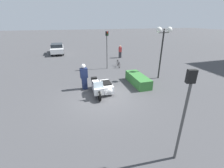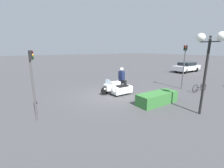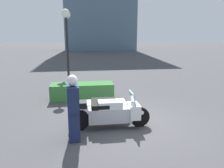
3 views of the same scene
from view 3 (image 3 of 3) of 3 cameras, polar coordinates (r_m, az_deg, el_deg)
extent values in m
plane|color=#424244|center=(7.37, 4.39, -10.17)|extent=(160.00, 160.00, 0.00)
cylinder|color=black|center=(7.05, 7.22, -8.54)|extent=(0.64, 0.10, 0.64)
cylinder|color=black|center=(6.81, -8.53, -9.36)|extent=(0.64, 0.10, 0.64)
cylinder|color=black|center=(7.54, -2.65, -7.58)|extent=(0.50, 0.10, 0.50)
cube|color=#B7B7BC|center=(6.82, -0.51, -8.01)|extent=(1.34, 0.45, 0.45)
cube|color=white|center=(6.71, -0.52, -5.42)|extent=(0.73, 0.42, 0.24)
cube|color=black|center=(6.68, -3.11, -5.69)|extent=(0.54, 0.42, 0.12)
cube|color=white|center=(6.92, 5.71, -6.96)|extent=(0.32, 0.60, 0.44)
cube|color=silver|center=(6.78, 5.39, -3.68)|extent=(0.11, 0.57, 0.40)
sphere|color=white|center=(7.01, 7.64, -7.35)|extent=(0.18, 0.18, 0.18)
cube|color=white|center=(7.49, -2.20, -6.48)|extent=(1.51, 0.64, 0.50)
sphere|color=white|center=(7.57, 2.64, -6.06)|extent=(0.47, 0.47, 0.47)
cube|color=black|center=(7.40, -2.22, -4.35)|extent=(0.83, 0.55, 0.09)
cube|color=black|center=(6.64, -7.62, -5.28)|extent=(0.24, 0.40, 0.18)
cube|color=#192347|center=(6.17, -9.88, -10.67)|extent=(0.33, 0.37, 0.86)
cube|color=#192347|center=(5.91, -10.16, -3.79)|extent=(0.34, 0.52, 0.68)
sphere|color=tan|center=(5.80, -10.34, 0.55)|extent=(0.23, 0.23, 0.23)
sphere|color=white|center=(5.79, -10.36, 0.95)|extent=(0.29, 0.29, 0.29)
cube|color=#337033|center=(10.03, -7.77, -1.85)|extent=(2.80, 0.98, 0.71)
cylinder|color=black|center=(12.04, -11.52, 8.01)|extent=(0.12, 0.12, 3.85)
cylinder|color=black|center=(12.03, -11.90, 16.46)|extent=(0.05, 0.90, 0.05)
sphere|color=white|center=(12.49, -11.82, 17.30)|extent=(0.43, 0.43, 0.43)
sphere|color=white|center=(11.60, -12.09, 17.66)|extent=(0.43, 0.43, 0.43)
sphere|color=black|center=(12.05, -11.96, 17.55)|extent=(0.12, 0.12, 0.12)
camera|label=1|loc=(11.01, 58.16, 15.84)|focal=24.00mm
camera|label=2|loc=(17.20, 17.37, 13.89)|focal=24.00mm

